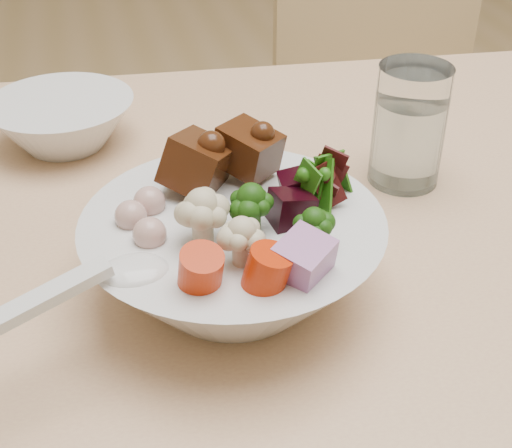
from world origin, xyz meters
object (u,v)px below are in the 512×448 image
Objects in this scene: food_bowl at (235,249)px; water_glass at (408,130)px; dining_table at (407,272)px; chair_far at (392,109)px; side_bowl at (63,123)px.

water_glass is at bearing 32.33° from food_bowl.
water_glass is (0.02, 0.07, 0.13)m from dining_table.
dining_table is at bearing -110.91° from chair_far.
chair_far is 0.82m from food_bowl.
water_glass is at bearing 81.72° from dining_table.
chair_far is 0.71m from side_bowl.
food_bowl is at bearing -147.67° from water_glass.
food_bowl reaches higher than water_glass.
water_glass is at bearing -112.11° from chair_far.
side_bowl is at bearing 153.68° from water_glass.
dining_table is 12.03× the size of water_glass.
side_bowl is at bearing 148.75° from dining_table.
chair_far is at bearing 55.82° from food_bowl.
chair_far is 6.96× the size of water_glass.
food_bowl is 0.33m from side_bowl.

